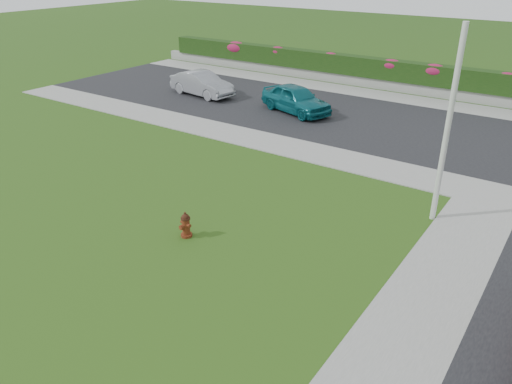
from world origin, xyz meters
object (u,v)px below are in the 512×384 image
Objects in this scene: fire_hydrant at (186,225)px; sedan_silver at (202,84)px; utility_pole at (448,128)px; sedan_teal at (296,99)px.

sedan_silver is at bearing 139.79° from fire_hydrant.
utility_pole is at bearing -107.75° from sedan_silver.
sedan_teal is 1.01× the size of sedan_silver.
fire_hydrant is at bearing -137.10° from utility_pole.
utility_pole is at bearing -109.89° from sedan_teal.
utility_pole reaches higher than fire_hydrant.
sedan_teal is at bearing -81.53° from sedan_silver.
sedan_silver is (-5.96, -0.10, -0.03)m from sedan_teal.
sedan_teal reaches higher than fire_hydrant.
fire_hydrant is 12.65m from sedan_teal.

